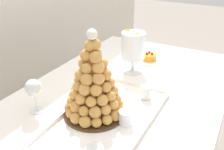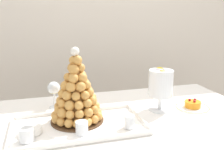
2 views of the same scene
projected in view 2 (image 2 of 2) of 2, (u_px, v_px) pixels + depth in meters
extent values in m
cube|color=silver|center=(89.00, 12.00, 2.16)|extent=(4.80, 0.10, 2.50)
cylinder|color=brown|center=(189.00, 138.00, 1.86)|extent=(0.04, 0.04, 0.71)
cube|color=brown|center=(132.00, 120.00, 1.29)|extent=(1.29, 0.83, 0.02)
cube|color=white|center=(132.00, 118.00, 1.29)|extent=(1.35, 0.89, 0.00)
cube|color=white|center=(109.00, 110.00, 1.73)|extent=(1.35, 0.01, 0.25)
cube|color=white|center=(79.00, 127.00, 1.17)|extent=(0.59, 0.32, 0.01)
cube|color=white|center=(85.00, 141.00, 1.02)|extent=(0.59, 0.01, 0.02)
cube|color=white|center=(74.00, 112.00, 1.32)|extent=(0.59, 0.01, 0.02)
cube|color=white|center=(10.00, 133.00, 1.09)|extent=(0.01, 0.32, 0.02)
cube|color=white|center=(139.00, 117.00, 1.25)|extent=(0.01, 0.32, 0.02)
cylinder|color=white|center=(79.00, 126.00, 1.17)|extent=(0.30, 0.30, 0.00)
cylinder|color=#4C331E|center=(77.00, 120.00, 1.22)|extent=(0.25, 0.25, 0.01)
cone|color=#B17637|center=(76.00, 89.00, 1.18)|extent=(0.17, 0.17, 0.30)
sphere|color=gold|center=(98.00, 113.00, 1.24)|extent=(0.04, 0.04, 0.04)
sphere|color=gold|center=(94.00, 110.00, 1.28)|extent=(0.04, 0.04, 0.04)
sphere|color=gold|center=(88.00, 108.00, 1.30)|extent=(0.04, 0.04, 0.04)
sphere|color=gold|center=(80.00, 107.00, 1.31)|extent=(0.04, 0.04, 0.04)
sphere|color=gold|center=(72.00, 108.00, 1.31)|extent=(0.04, 0.04, 0.04)
sphere|color=#CD8F42|center=(65.00, 109.00, 1.28)|extent=(0.05, 0.05, 0.05)
sphere|color=gold|center=(59.00, 112.00, 1.25)|extent=(0.04, 0.04, 0.04)
sphere|color=gold|center=(56.00, 115.00, 1.21)|extent=(0.05, 0.05, 0.05)
sphere|color=gold|center=(57.00, 119.00, 1.17)|extent=(0.05, 0.05, 0.05)
sphere|color=#CE9043|center=(61.00, 122.00, 1.14)|extent=(0.04, 0.04, 0.04)
sphere|color=gold|center=(69.00, 123.00, 1.12)|extent=(0.04, 0.04, 0.04)
sphere|color=gold|center=(78.00, 124.00, 1.12)|extent=(0.05, 0.05, 0.05)
sphere|color=gold|center=(87.00, 122.00, 1.14)|extent=(0.04, 0.04, 0.04)
sphere|color=#CD8F42|center=(94.00, 120.00, 1.16)|extent=(0.04, 0.04, 0.04)
sphere|color=#CE9043|center=(98.00, 116.00, 1.20)|extent=(0.05, 0.05, 0.05)
sphere|color=gold|center=(93.00, 103.00, 1.26)|extent=(0.05, 0.05, 0.05)
sphere|color=gold|center=(87.00, 102.00, 1.28)|extent=(0.05, 0.05, 0.05)
sphere|color=gold|center=(79.00, 101.00, 1.29)|extent=(0.04, 0.04, 0.04)
sphere|color=gold|center=(71.00, 102.00, 1.28)|extent=(0.05, 0.05, 0.05)
sphere|color=gold|center=(63.00, 104.00, 1.25)|extent=(0.05, 0.05, 0.05)
sphere|color=#CD9043|center=(59.00, 106.00, 1.21)|extent=(0.05, 0.05, 0.05)
sphere|color=gold|center=(59.00, 110.00, 1.18)|extent=(0.04, 0.04, 0.04)
sphere|color=gold|center=(62.00, 113.00, 1.14)|extent=(0.05, 0.05, 0.05)
sphere|color=gold|center=(70.00, 115.00, 1.12)|extent=(0.04, 0.04, 0.04)
sphere|color=gold|center=(80.00, 114.00, 1.12)|extent=(0.04, 0.04, 0.04)
sphere|color=#CD8F42|center=(88.00, 113.00, 1.15)|extent=(0.04, 0.04, 0.04)
sphere|color=gold|center=(94.00, 110.00, 1.18)|extent=(0.04, 0.04, 0.04)
sphere|color=gold|center=(95.00, 106.00, 1.22)|extent=(0.05, 0.05, 0.05)
sphere|color=gold|center=(87.00, 96.00, 1.26)|extent=(0.04, 0.04, 0.04)
sphere|color=gold|center=(79.00, 95.00, 1.27)|extent=(0.05, 0.05, 0.05)
sphere|color=#CD8F43|center=(71.00, 96.00, 1.26)|extent=(0.04, 0.04, 0.04)
sphere|color=gold|center=(64.00, 97.00, 1.23)|extent=(0.04, 0.04, 0.04)
sphere|color=gold|center=(61.00, 101.00, 1.19)|extent=(0.04, 0.04, 0.04)
sphere|color=gold|center=(63.00, 104.00, 1.15)|extent=(0.04, 0.04, 0.04)
sphere|color=gold|center=(69.00, 105.00, 1.13)|extent=(0.04, 0.04, 0.04)
sphere|color=gold|center=(79.00, 105.00, 1.13)|extent=(0.04, 0.04, 0.04)
sphere|color=gold|center=(87.00, 103.00, 1.15)|extent=(0.04, 0.04, 0.04)
sphere|color=gold|center=(92.00, 101.00, 1.19)|extent=(0.05, 0.05, 0.05)
sphere|color=gold|center=(92.00, 98.00, 1.23)|extent=(0.05, 0.05, 0.05)
sphere|color=gold|center=(81.00, 88.00, 1.25)|extent=(0.05, 0.05, 0.05)
sphere|color=#CE9043|center=(72.00, 89.00, 1.24)|extent=(0.04, 0.04, 0.04)
sphere|color=gold|center=(65.00, 91.00, 1.21)|extent=(0.04, 0.04, 0.04)
sphere|color=gold|center=(63.00, 93.00, 1.17)|extent=(0.05, 0.05, 0.05)
sphere|color=gold|center=(67.00, 96.00, 1.14)|extent=(0.04, 0.04, 0.04)
sphere|color=gold|center=(76.00, 96.00, 1.13)|extent=(0.04, 0.04, 0.04)
sphere|color=gold|center=(85.00, 95.00, 1.15)|extent=(0.04, 0.04, 0.04)
sphere|color=gold|center=(89.00, 92.00, 1.18)|extent=(0.04, 0.04, 0.04)
sphere|color=#CD8F43|center=(88.00, 90.00, 1.22)|extent=(0.05, 0.05, 0.05)
sphere|color=gold|center=(76.00, 82.00, 1.23)|extent=(0.04, 0.04, 0.04)
sphere|color=gold|center=(68.00, 83.00, 1.20)|extent=(0.05, 0.05, 0.05)
sphere|color=gold|center=(66.00, 86.00, 1.16)|extent=(0.05, 0.05, 0.05)
sphere|color=gold|center=(71.00, 87.00, 1.13)|extent=(0.05, 0.05, 0.05)
sphere|color=gold|center=(81.00, 87.00, 1.14)|extent=(0.05, 0.05, 0.05)
sphere|color=gold|center=(86.00, 85.00, 1.17)|extent=(0.04, 0.04, 0.04)
sphere|color=gold|center=(84.00, 82.00, 1.21)|extent=(0.04, 0.04, 0.04)
sphere|color=gold|center=(73.00, 75.00, 1.20)|extent=(0.05, 0.05, 0.05)
sphere|color=gold|center=(68.00, 77.00, 1.17)|extent=(0.04, 0.04, 0.04)
sphere|color=gold|center=(73.00, 78.00, 1.14)|extent=(0.05, 0.05, 0.05)
sphere|color=gold|center=(82.00, 78.00, 1.15)|extent=(0.05, 0.05, 0.05)
sphere|color=gold|center=(82.00, 75.00, 1.19)|extent=(0.04, 0.04, 0.04)
sphere|color=gold|center=(72.00, 68.00, 1.18)|extent=(0.05, 0.05, 0.05)
sphere|color=#CE9043|center=(74.00, 70.00, 1.14)|extent=(0.05, 0.05, 0.05)
sphere|color=gold|center=(81.00, 68.00, 1.17)|extent=(0.04, 0.04, 0.04)
sphere|color=gold|center=(73.00, 60.00, 1.16)|extent=(0.04, 0.04, 0.04)
sphere|color=gold|center=(77.00, 60.00, 1.15)|extent=(0.05, 0.05, 0.05)
sphere|color=white|center=(75.00, 51.00, 1.14)|extent=(0.04, 0.04, 0.04)
cylinder|color=silver|center=(26.00, 135.00, 1.03)|extent=(0.06, 0.06, 0.05)
cylinder|color=brown|center=(27.00, 138.00, 1.03)|extent=(0.05, 0.05, 0.02)
cylinder|color=#8C603D|center=(26.00, 134.00, 1.02)|extent=(0.05, 0.05, 0.02)
sphere|color=brown|center=(27.00, 131.00, 1.02)|extent=(0.02, 0.02, 0.02)
cylinder|color=silver|center=(82.00, 128.00, 1.08)|extent=(0.05, 0.05, 0.06)
cylinder|color=brown|center=(82.00, 131.00, 1.09)|extent=(0.05, 0.05, 0.02)
cylinder|color=#8C603D|center=(82.00, 127.00, 1.08)|extent=(0.05, 0.05, 0.02)
sphere|color=brown|center=(83.00, 125.00, 1.08)|extent=(0.02, 0.02, 0.02)
cylinder|color=silver|center=(129.00, 121.00, 1.15)|extent=(0.05, 0.05, 0.06)
cylinder|color=gold|center=(129.00, 125.00, 1.15)|extent=(0.04, 0.04, 0.02)
cylinder|color=#EAC166|center=(129.00, 121.00, 1.14)|extent=(0.04, 0.04, 0.02)
sphere|color=brown|center=(130.00, 118.00, 1.14)|extent=(0.01, 0.01, 0.01)
cylinder|color=white|center=(31.00, 130.00, 1.10)|extent=(0.09, 0.09, 0.03)
cylinder|color=#F2CC59|center=(31.00, 127.00, 1.10)|extent=(0.08, 0.08, 0.00)
cylinder|color=white|center=(160.00, 109.00, 1.38)|extent=(0.12, 0.12, 0.01)
cylinder|color=white|center=(160.00, 102.00, 1.37)|extent=(0.02, 0.02, 0.07)
cylinder|color=white|center=(161.00, 83.00, 1.34)|extent=(0.13, 0.13, 0.14)
cylinder|color=pink|center=(166.00, 93.00, 1.36)|extent=(0.05, 0.05, 0.05)
cylinder|color=#E54C47|center=(159.00, 92.00, 1.37)|extent=(0.06, 0.04, 0.06)
cylinder|color=#D199D8|center=(156.00, 93.00, 1.36)|extent=(0.06, 0.05, 0.06)
cylinder|color=#F9A54C|center=(163.00, 94.00, 1.34)|extent=(0.05, 0.05, 0.03)
cylinder|color=#9ED860|center=(163.00, 87.00, 1.38)|extent=(0.06, 0.05, 0.06)
cylinder|color=#D199D8|center=(157.00, 89.00, 1.36)|extent=(0.06, 0.05, 0.04)
cylinder|color=#D199D8|center=(156.00, 90.00, 1.34)|extent=(0.05, 0.04, 0.05)
cylinder|color=pink|center=(163.00, 90.00, 1.34)|extent=(0.05, 0.05, 0.04)
cylinder|color=#72B2E0|center=(160.00, 84.00, 1.38)|extent=(0.05, 0.05, 0.05)
cylinder|color=#72B2E0|center=(157.00, 85.00, 1.34)|extent=(0.06, 0.05, 0.06)
cylinder|color=#F9A54C|center=(163.00, 85.00, 1.34)|extent=(0.07, 0.05, 0.07)
cylinder|color=brown|center=(159.00, 80.00, 1.36)|extent=(0.05, 0.04, 0.05)
cylinder|color=#9ED860|center=(158.00, 82.00, 1.32)|extent=(0.05, 0.05, 0.05)
cylinder|color=#F9A54C|center=(168.00, 81.00, 1.34)|extent=(0.04, 0.04, 0.04)
cylinder|color=pink|center=(157.00, 76.00, 1.36)|extent=(0.05, 0.04, 0.04)
cylinder|color=pink|center=(158.00, 78.00, 1.31)|extent=(0.06, 0.05, 0.05)
cylinder|color=#D199D8|center=(165.00, 78.00, 1.32)|extent=(0.04, 0.04, 0.02)
cylinder|color=#9ED860|center=(163.00, 76.00, 1.37)|extent=(0.05, 0.05, 0.05)
cylinder|color=pink|center=(157.00, 74.00, 1.32)|extent=(0.06, 0.05, 0.05)
cylinder|color=#F9A54C|center=(163.00, 74.00, 1.31)|extent=(0.06, 0.04, 0.07)
cylinder|color=#E54C47|center=(166.00, 73.00, 1.34)|extent=(0.06, 0.05, 0.05)
cylinder|color=yellow|center=(160.00, 72.00, 1.37)|extent=(0.07, 0.05, 0.07)
cylinder|color=white|center=(192.00, 108.00, 1.41)|extent=(0.19, 0.19, 0.01)
torus|color=gold|center=(192.00, 107.00, 1.40)|extent=(0.18, 0.18, 0.00)
cylinder|color=orange|center=(193.00, 104.00, 1.40)|extent=(0.09, 0.09, 0.03)
sphere|color=#A51923|center=(195.00, 99.00, 1.41)|extent=(0.01, 0.01, 0.01)
sphere|color=#A51923|center=(190.00, 100.00, 1.40)|extent=(0.01, 0.01, 0.01)
sphere|color=#A51923|center=(194.00, 101.00, 1.38)|extent=(0.01, 0.01, 0.01)
cylinder|color=silver|center=(55.00, 107.00, 1.42)|extent=(0.06, 0.06, 0.00)
cylinder|color=silver|center=(54.00, 100.00, 1.40)|extent=(0.01, 0.01, 0.08)
sphere|color=silver|center=(54.00, 88.00, 1.39)|extent=(0.07, 0.07, 0.07)
cylinder|color=#EAE08C|center=(54.00, 90.00, 1.39)|extent=(0.05, 0.05, 0.03)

